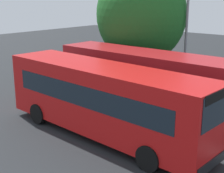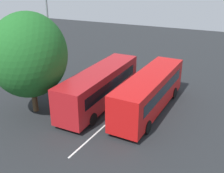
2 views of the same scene
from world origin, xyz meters
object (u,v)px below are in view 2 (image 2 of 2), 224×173
(bus_center_left, at_px, (100,86))
(street_lamp, at_px, (52,41))
(depot_tree, at_px, (29,55))
(bus_far_left, at_px, (150,91))
(pedestrian, at_px, (156,71))

(bus_center_left, relative_size, street_lamp, 1.17)
(street_lamp, distance_m, depot_tree, 3.23)
(bus_far_left, distance_m, street_lamp, 9.25)
(bus_center_left, relative_size, depot_tree, 1.31)
(pedestrian, distance_m, depot_tree, 13.57)
(street_lamp, bearing_deg, pedestrian, 41.13)
(depot_tree, bearing_deg, bus_center_left, -51.43)
(bus_center_left, height_order, depot_tree, depot_tree)
(bus_center_left, bearing_deg, depot_tree, 129.44)
(bus_center_left, bearing_deg, bus_far_left, -78.90)
(bus_center_left, distance_m, street_lamp, 5.60)
(bus_far_left, xyz_separation_m, bus_center_left, (-0.74, 4.10, 0.00))
(bus_far_left, bearing_deg, bus_center_left, 102.95)
(pedestrian, xyz_separation_m, street_lamp, (-7.98, 6.97, 4.16))
(bus_far_left, relative_size, pedestrian, 6.53)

